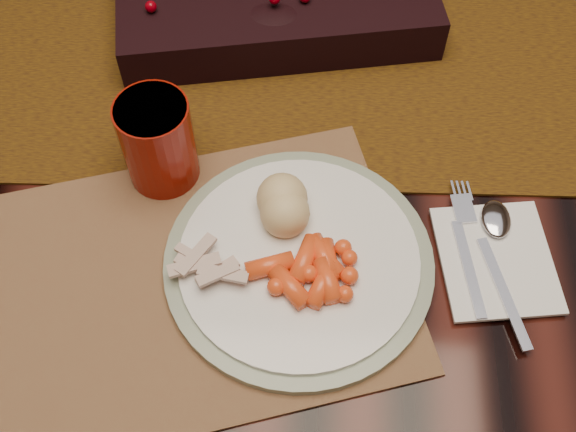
# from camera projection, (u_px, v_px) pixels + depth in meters

# --- Properties ---
(floor) EXTENTS (5.00, 5.00, 0.00)m
(floor) POSITION_uv_depth(u_px,v_px,m) (310.00, 303.00, 1.55)
(floor) COLOR black
(floor) RESTS_ON ground
(dining_table) EXTENTS (1.80, 1.00, 0.75)m
(dining_table) POSITION_uv_depth(u_px,v_px,m) (315.00, 209.00, 1.23)
(dining_table) COLOR black
(dining_table) RESTS_ON floor
(table_runner) EXTENTS (1.88, 0.43, 0.00)m
(table_runner) POSITION_uv_depth(u_px,v_px,m) (325.00, 63.00, 0.89)
(table_runner) COLOR #573B0F
(table_runner) RESTS_ON dining_table
(placemat_main) EXTENTS (0.49, 0.42, 0.00)m
(placemat_main) POSITION_uv_depth(u_px,v_px,m) (197.00, 281.00, 0.73)
(placemat_main) COLOR brown
(placemat_main) RESTS_ON dining_table
(dinner_plate) EXTENTS (0.29, 0.29, 0.02)m
(dinner_plate) POSITION_uv_depth(u_px,v_px,m) (299.00, 261.00, 0.73)
(dinner_plate) COLOR white
(dinner_plate) RESTS_ON placemat_main
(baby_carrots) EXTENTS (0.10, 0.09, 0.02)m
(baby_carrots) POSITION_uv_depth(u_px,v_px,m) (301.00, 267.00, 0.71)
(baby_carrots) COLOR #F14A1B
(baby_carrots) RESTS_ON dinner_plate
(mashed_potatoes) EXTENTS (0.11, 0.10, 0.05)m
(mashed_potatoes) POSITION_uv_depth(u_px,v_px,m) (296.00, 194.00, 0.74)
(mashed_potatoes) COLOR #F4E591
(mashed_potatoes) RESTS_ON dinner_plate
(turkey_shreds) EXTENTS (0.08, 0.07, 0.02)m
(turkey_shreds) POSITION_uv_depth(u_px,v_px,m) (208.00, 270.00, 0.71)
(turkey_shreds) COLOR #B6A598
(turkey_shreds) RESTS_ON dinner_plate
(napkin) EXTENTS (0.13, 0.15, 0.00)m
(napkin) POSITION_uv_depth(u_px,v_px,m) (496.00, 260.00, 0.74)
(napkin) COLOR white
(napkin) RESTS_ON placemat_main
(fork) EXTENTS (0.04, 0.15, 0.00)m
(fork) POSITION_uv_depth(u_px,v_px,m) (467.00, 253.00, 0.74)
(fork) COLOR silver
(fork) RESTS_ON napkin
(spoon) EXTENTS (0.07, 0.16, 0.00)m
(spoon) POSITION_uv_depth(u_px,v_px,m) (501.00, 269.00, 0.73)
(spoon) COLOR white
(spoon) RESTS_ON napkin
(red_cup) EXTENTS (0.09, 0.09, 0.11)m
(red_cup) POSITION_uv_depth(u_px,v_px,m) (158.00, 142.00, 0.76)
(red_cup) COLOR maroon
(red_cup) RESTS_ON placemat_main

